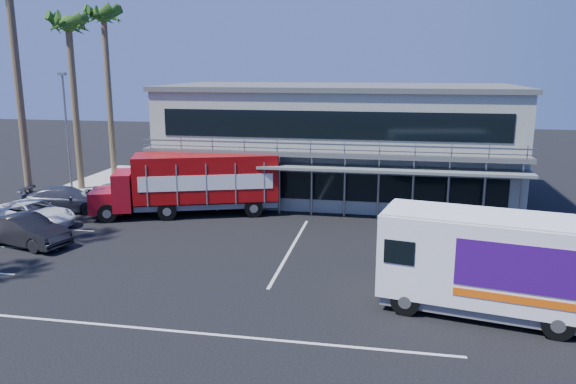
# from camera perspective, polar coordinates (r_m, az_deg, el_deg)

# --- Properties ---
(ground) EXTENTS (120.00, 120.00, 0.00)m
(ground) POSITION_cam_1_polar(r_m,az_deg,el_deg) (24.46, -5.64, -7.73)
(ground) COLOR black
(ground) RESTS_ON ground
(building) EXTENTS (22.40, 12.00, 7.30)m
(building) POSITION_cam_1_polar(r_m,az_deg,el_deg) (37.40, 5.12, 5.19)
(building) COLOR gray
(building) RESTS_ON ground
(curb_strip) EXTENTS (3.00, 32.00, 0.16)m
(curb_strip) POSITION_cam_1_polar(r_m,az_deg,el_deg) (36.31, -26.20, -2.06)
(curb_strip) COLOR #A5A399
(curb_strip) RESTS_ON ground
(palm_e) EXTENTS (2.80, 2.80, 12.25)m
(palm_e) POSITION_cam_1_polar(r_m,az_deg,el_deg) (40.98, -21.36, 14.75)
(palm_e) COLOR brown
(palm_e) RESTS_ON ground
(palm_f) EXTENTS (2.80, 2.80, 13.25)m
(palm_f) POSITION_cam_1_polar(r_m,az_deg,el_deg) (46.00, -18.18, 15.79)
(palm_f) COLOR brown
(palm_f) RESTS_ON ground
(light_pole_far) EXTENTS (0.50, 0.25, 8.09)m
(light_pole_far) POSITION_cam_1_polar(r_m,az_deg,el_deg) (39.17, -21.55, 5.95)
(light_pole_far) COLOR gray
(light_pole_far) RESTS_ON ground
(red_truck) EXTENTS (10.78, 5.70, 3.56)m
(red_truck) POSITION_cam_1_polar(r_m,az_deg,el_deg) (32.92, -9.56, 1.04)
(red_truck) COLOR maroon
(red_truck) RESTS_ON ground
(white_van) EXTENTS (7.69, 3.92, 3.59)m
(white_van) POSITION_cam_1_polar(r_m,az_deg,el_deg) (20.62, 19.79, -6.78)
(white_van) COLOR white
(white_van) RESTS_ON ground
(parked_car_b) EXTENTS (4.82, 2.73, 1.50)m
(parked_car_b) POSITION_cam_1_polar(r_m,az_deg,el_deg) (29.88, -25.04, -3.57)
(parked_car_b) COLOR black
(parked_car_b) RESTS_ON ground
(parked_car_c) EXTENTS (5.38, 3.54, 1.38)m
(parked_car_c) POSITION_cam_1_polar(r_m,az_deg,el_deg) (33.46, -24.48, -1.98)
(parked_car_c) COLOR white
(parked_car_c) RESTS_ON ground
(parked_car_d) EXTENTS (5.33, 2.88, 1.47)m
(parked_car_d) POSITION_cam_1_polar(r_m,az_deg,el_deg) (36.03, -21.61, -0.67)
(parked_car_d) COLOR #333644
(parked_car_d) RESTS_ON ground
(parked_car_e) EXTENTS (5.10, 3.30, 1.62)m
(parked_car_e) POSITION_cam_1_polar(r_m,az_deg,el_deg) (35.69, -16.39, -0.29)
(parked_car_e) COLOR gray
(parked_car_e) RESTS_ON ground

